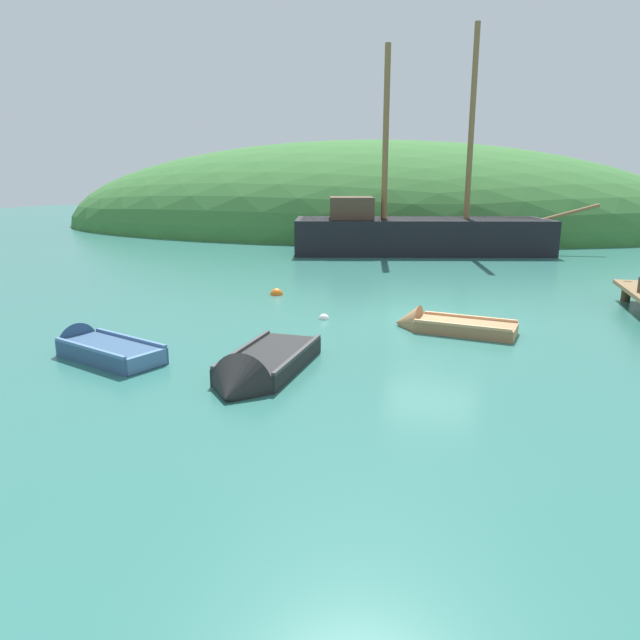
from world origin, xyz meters
TOP-DOWN VIEW (x-y plane):
  - ground_plane at (0.00, 0.00)m, footprint 120.00×120.00m
  - shore_hill at (-7.94, 30.16)m, footprint 49.58×27.25m
  - sailing_ship at (-1.89, 14.93)m, footprint 15.69×7.07m
  - rowboat_near_dock at (0.32, -1.02)m, footprint 3.18×1.60m
  - rowboat_outer_right at (-6.92, -5.15)m, footprint 3.25×2.09m
  - rowboat_far at (-3.00, -5.60)m, footprint 1.42×3.54m
  - buoy_orange at (-5.35, 2.35)m, footprint 0.43×0.43m
  - buoy_white at (-2.96, -0.59)m, footprint 0.29×0.29m

SIDE VIEW (x-z plane):
  - ground_plane at x=0.00m, z-range 0.00..0.00m
  - shore_hill at x=-7.94m, z-range -6.69..6.69m
  - buoy_orange at x=-5.35m, z-range -0.22..0.22m
  - buoy_white at x=-2.96m, z-range -0.15..0.15m
  - rowboat_near_dock at x=0.32m, z-range -0.43..0.60m
  - rowboat_far at x=-3.00m, z-range -0.50..0.73m
  - rowboat_outer_right at x=-6.92m, z-range -0.39..0.63m
  - sailing_ship at x=-1.89m, z-range -5.30..6.64m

